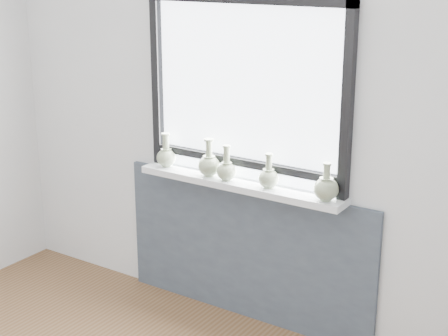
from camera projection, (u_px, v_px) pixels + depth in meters
The scene contains 9 objects.
back_wall at pixel (249, 110), 3.94m from camera, with size 3.60×0.02×2.60m, color silver.
apron_panel at pixel (245, 251), 4.17m from camera, with size 1.70×0.03×0.86m, color #414F5D.
windowsill at pixel (239, 184), 3.98m from camera, with size 1.32×0.18×0.04m, color white.
window at pixel (246, 87), 3.86m from camera, with size 1.30×0.06×1.05m.
vase_a at pixel (166, 156), 4.23m from camera, with size 0.12×0.12×0.21m.
vase_b at pixel (209, 164), 4.05m from camera, with size 0.13×0.13×0.23m.
vase_c at pixel (227, 169), 3.97m from camera, with size 0.11×0.11×0.21m.
vase_d at pixel (269, 177), 3.84m from camera, with size 0.12×0.12×0.20m.
vase_e at pixel (326, 188), 3.64m from camera, with size 0.14×0.14×0.21m.
Camera 1 is at (2.01, -1.49, 2.15)m, focal length 55.00 mm.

